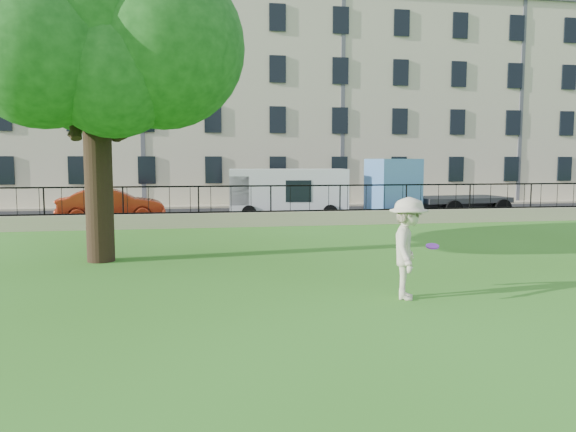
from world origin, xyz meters
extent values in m
plane|color=#306818|center=(0.00, 0.00, 0.00)|extent=(120.00, 120.00, 0.00)
cube|color=tan|center=(0.00, 12.00, 0.30)|extent=(50.00, 0.40, 0.60)
cube|color=black|center=(0.00, 12.00, 0.63)|extent=(50.00, 0.05, 0.06)
cube|color=black|center=(0.00, 12.00, 1.70)|extent=(50.00, 0.05, 0.06)
cube|color=black|center=(0.00, 16.70, 0.01)|extent=(60.00, 9.00, 0.01)
cube|color=tan|center=(0.00, 21.90, 0.06)|extent=(60.00, 1.40, 0.12)
cube|color=beige|center=(0.00, 27.60, 6.50)|extent=(56.00, 10.00, 13.00)
cube|color=#4C4C54|center=(0.00, 27.60, 13.40)|extent=(56.40, 10.40, 0.80)
cylinder|color=black|center=(-5.77, 4.62, 2.04)|extent=(0.74, 0.74, 4.08)
sphere|color=#164A13|center=(-5.77, 4.62, 6.38)|extent=(5.67, 5.67, 5.67)
sphere|color=#164A13|center=(-3.97, 3.82, 5.68)|extent=(4.25, 4.25, 4.25)
sphere|color=#164A13|center=(-7.37, 5.42, 5.98)|extent=(4.59, 4.59, 4.59)
imported|color=beige|center=(0.93, -0.81, 1.02)|extent=(1.21, 1.51, 2.04)
cylinder|color=#A529EB|center=(1.55, -0.56, 1.01)|extent=(0.34, 0.33, 0.12)
imported|color=#B23115|center=(-6.79, 14.58, 0.76)|extent=(4.75, 2.07, 1.52)
cube|color=silver|center=(1.31, 15.40, 1.17)|extent=(5.74, 2.61, 2.35)
cube|color=#5486C4|center=(8.54, 14.40, 1.42)|extent=(6.95, 3.02, 2.83)
camera|label=1|loc=(-3.33, -11.27, 2.76)|focal=35.00mm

